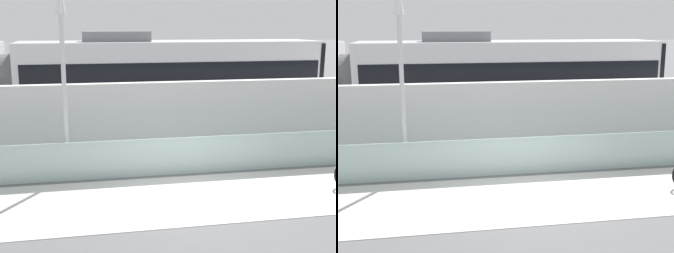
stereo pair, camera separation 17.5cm
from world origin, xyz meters
The scene contains 8 objects.
ground_plane centered at (0.00, 0.00, 0.00)m, with size 200.00×200.00×0.00m, color slate.
bike_path_deck centered at (0.00, 0.00, 0.01)m, with size 32.00×3.20×0.01m, color silver.
glass_parapet centered at (0.00, 1.85, 0.52)m, with size 32.00×0.05×1.04m, color #ADC6C1.
concrete_barrier_wall centered at (0.00, 3.65, 1.17)m, with size 32.00×0.36×2.35m, color silver.
tram_rail_near centered at (0.00, 6.13, 0.00)m, with size 32.00×0.08×0.01m, color #595654.
tram_rail_far centered at (0.00, 7.57, 0.00)m, with size 32.00×0.08×0.01m, color #595654.
tram centered at (-4.91, 6.85, 1.89)m, with size 22.56×2.54×3.81m.
lamp_post_antenna centered at (-2.90, 2.15, 3.29)m, with size 0.28×0.28×5.20m.
Camera 1 is at (-2.57, -10.30, 4.10)m, focal length 50.21 mm.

